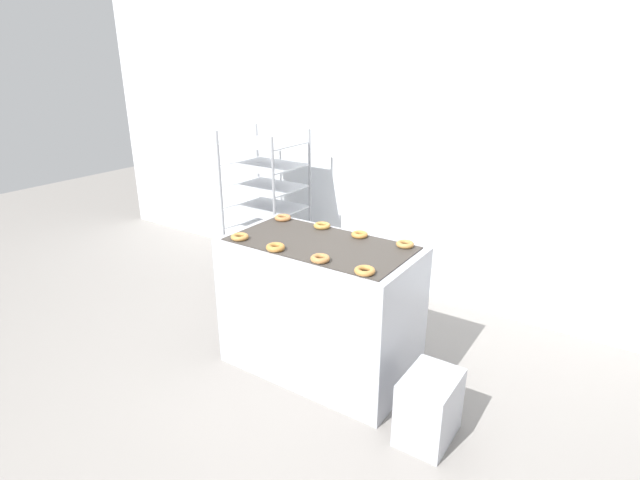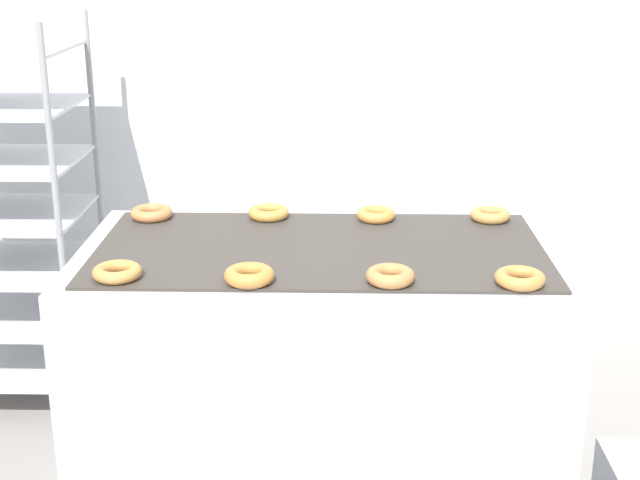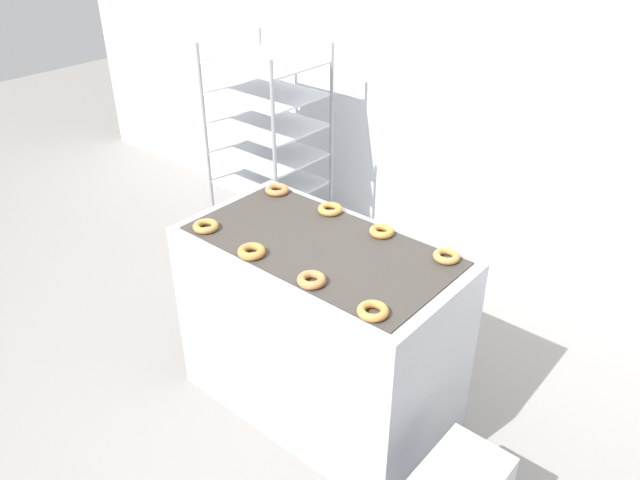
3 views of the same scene
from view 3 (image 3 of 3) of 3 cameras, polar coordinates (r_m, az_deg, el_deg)
The scene contains 12 objects.
ground_plane at distance 3.11m, azimuth -7.71°, elevation -20.34°, with size 14.00×14.00×0.00m, color gray.
wall_back at distance 3.83m, azimuth 15.45°, elevation 14.31°, with size 8.00×0.05×2.80m.
fryer_machine at distance 3.07m, azimuth 0.00°, elevation -8.11°, with size 1.31×0.71×0.97m.
baking_rack_cart at distance 4.26m, azimuth -4.66°, elevation 7.86°, with size 0.66×0.56×1.50m.
donut_near_left at distance 2.95m, azimuth -10.42°, elevation 1.25°, with size 0.12×0.12×0.03m, color #B27B3C.
donut_near_midleft at distance 2.72m, azimuth -6.28°, elevation -1.05°, with size 0.12×0.12×0.04m, color #B07535.
donut_near_midright at distance 2.52m, azimuth -0.79°, elevation -3.66°, with size 0.12×0.12×0.03m, color #AC723E.
donut_near_right at distance 2.37m, azimuth 4.85°, elevation -6.48°, with size 0.12×0.12×0.03m, color #B5793A.
donut_far_left at distance 3.25m, azimuth -3.97°, elevation 4.61°, with size 0.12×0.12×0.03m, color #B0713F.
donut_far_midleft at distance 3.05m, azimuth 0.93°, elevation 2.84°, with size 0.12×0.12×0.03m, color #B1813A.
donut_far_midright at distance 2.88m, azimuth 5.66°, elevation 0.81°, with size 0.11×0.11×0.03m, color #BC7E39.
donut_far_right at distance 2.73m, azimuth 11.49°, elevation -1.45°, with size 0.12×0.12×0.03m, color #B07F40.
Camera 3 is at (1.56, -1.22, 2.40)m, focal length 35.00 mm.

